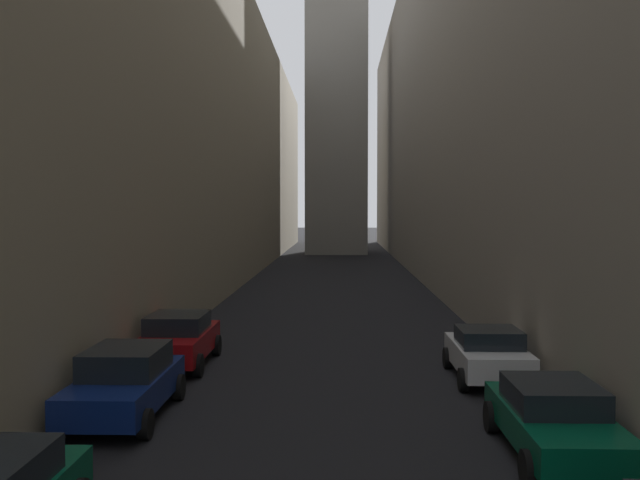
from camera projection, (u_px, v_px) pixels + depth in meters
ground_plane at (334, 283)px, 45.02m from camera, size 264.00×264.00×0.00m
building_block_left at (128, 133)px, 46.97m from camera, size 15.68×108.00×19.07m
building_block_right at (538, 95)px, 46.14m from camera, size 15.01×108.00×23.77m
parked_car_left_third at (125, 382)px, 16.13m from camera, size 1.97×4.42×1.55m
parked_car_left_far at (178, 339)px, 21.44m from camera, size 1.99×4.35×1.55m
parked_car_right_third at (554, 419)px, 13.56m from camera, size 1.94×4.44×1.38m
parked_car_right_far at (488, 353)px, 19.67m from camera, size 1.98×3.97×1.42m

